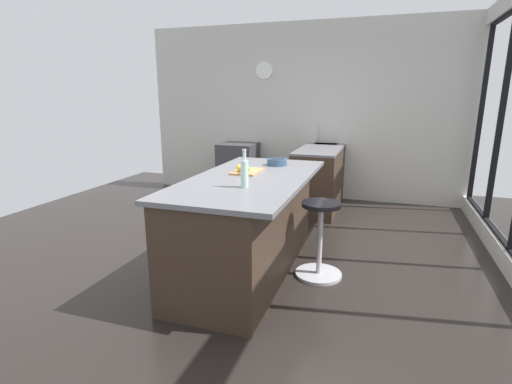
{
  "coord_description": "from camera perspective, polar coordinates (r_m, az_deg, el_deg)",
  "views": [
    {
      "loc": [
        3.58,
        1.38,
        1.68
      ],
      "look_at": [
        0.28,
        0.28,
        0.81
      ],
      "focal_mm": 27.16,
      "sensor_mm": 36.0,
      "label": 1
    }
  ],
  "objects": [
    {
      "name": "kitchen_island",
      "position": [
        3.7,
        -1.43,
        -4.79
      ],
      "size": [
        2.1,
        1.02,
        0.95
      ],
      "color": "#38281E",
      "rests_on": "ground_plane"
    },
    {
      "name": "stool_by_window",
      "position": [
        3.7,
        9.37,
        -7.26
      ],
      "size": [
        0.44,
        0.44,
        0.73
      ],
      "color": "#B7B7BC",
      "rests_on": "ground_plane"
    },
    {
      "name": "apple_green",
      "position": [
        3.61,
        -1.55,
        3.43
      ],
      "size": [
        0.08,
        0.08,
        0.08
      ],
      "primitive_type": "sphere",
      "color": "#609E2D",
      "rests_on": "cutting_board"
    },
    {
      "name": "apple_yellow",
      "position": [
        3.69,
        -2.38,
        3.57
      ],
      "size": [
        0.07,
        0.07,
        0.07
      ],
      "primitive_type": "sphere",
      "color": "gold",
      "rests_on": "cutting_board"
    },
    {
      "name": "oven_range",
      "position": [
        6.61,
        -2.58,
        3.35
      ],
      "size": [
        0.6,
        0.61,
        0.89
      ],
      "color": "#38383D",
      "rests_on": "ground_plane"
    },
    {
      "name": "ground_plane",
      "position": [
        4.19,
        -2.49,
        -9.55
      ],
      "size": [
        7.38,
        7.38,
        0.0
      ],
      "primitive_type": "plane",
      "color": "black"
    },
    {
      "name": "sink_cabinet",
      "position": [
        6.25,
        9.83,
        2.73
      ],
      "size": [
        2.17,
        0.6,
        1.2
      ],
      "color": "#38281E",
      "rests_on": "ground_plane"
    },
    {
      "name": "water_bottle",
      "position": [
        3.12,
        -1.71,
        2.88
      ],
      "size": [
        0.06,
        0.06,
        0.31
      ],
      "color": "silver",
      "rests_on": "kitchen_island"
    },
    {
      "name": "cutting_board",
      "position": [
        3.75,
        -1.3,
        3.05
      ],
      "size": [
        0.36,
        0.24,
        0.02
      ],
      "primitive_type": "cube",
      "color": "tan",
      "rests_on": "kitchen_island"
    },
    {
      "name": "interior_partition_left",
      "position": [
        6.57,
        6.38,
        11.63
      ],
      "size": [
        0.15,
        5.24,
        2.8
      ],
      "color": "beige",
      "rests_on": "ground_plane"
    },
    {
      "name": "fruit_bowl",
      "position": [
        4.14,
        3.1,
        4.5
      ],
      "size": [
        0.21,
        0.21,
        0.07
      ],
      "color": "#334C6B",
      "rests_on": "kitchen_island"
    }
  ]
}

